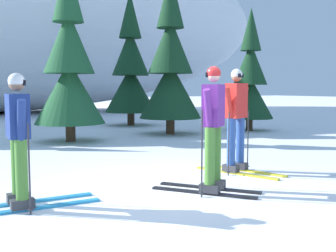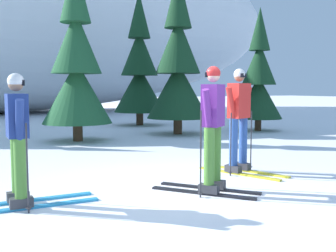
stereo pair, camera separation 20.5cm
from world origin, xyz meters
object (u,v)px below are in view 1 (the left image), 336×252
object	(u,v)px
skier_navy_jacket	(19,138)
skier_red_jacket	(236,118)
pine_tree_far_right	(250,80)
pine_tree_center_left	(69,66)
pine_tree_right	(130,70)
pine_tree_center_right	(170,67)
skier_purple_jacket	(213,127)

from	to	relation	value
skier_navy_jacket	skier_red_jacket	bearing A→B (deg)	6.29
pine_tree_far_right	pine_tree_center_left	bearing A→B (deg)	179.25
skier_navy_jacket	pine_tree_right	distance (m)	11.66
pine_tree_center_left	pine_tree_right	world-z (taller)	pine_tree_right
skier_navy_jacket	pine_tree_far_right	bearing A→B (deg)	34.00
pine_tree_center_right	pine_tree_right	world-z (taller)	pine_tree_right
pine_tree_center_left	pine_tree_far_right	bearing A→B (deg)	-0.75
pine_tree_center_left	pine_tree_right	size ratio (longest dim) A/B	0.95
pine_tree_center_left	pine_tree_center_right	world-z (taller)	pine_tree_center_right
pine_tree_right	skier_navy_jacket	bearing A→B (deg)	-120.96
pine_tree_center_right	pine_tree_right	bearing A→B (deg)	87.18
skier_navy_jacket	pine_tree_right	size ratio (longest dim) A/B	0.33
skier_red_jacket	pine_tree_center_left	bearing A→B (deg)	104.20
skier_red_jacket	pine_tree_right	world-z (taller)	pine_tree_right
pine_tree_center_right	pine_tree_right	xyz separation A→B (m)	(0.18, 3.59, 0.04)
skier_purple_jacket	skier_navy_jacket	distance (m)	2.63
pine_tree_far_right	pine_tree_center_right	bearing A→B (deg)	173.15
skier_purple_jacket	pine_tree_center_right	bearing A→B (deg)	65.05
skier_navy_jacket	pine_tree_center_right	distance (m)	8.69
skier_red_jacket	pine_tree_center_left	size ratio (longest dim) A/B	0.36
skier_navy_jacket	pine_tree_center_right	xyz separation A→B (m)	(5.78, 6.34, 1.33)
skier_purple_jacket	skier_red_jacket	world-z (taller)	skier_red_jacket
skier_red_jacket	pine_tree_center_right	size ratio (longest dim) A/B	0.35
skier_purple_jacket	skier_navy_jacket	xyz separation A→B (m)	(-2.58, 0.55, -0.07)
pine_tree_center_right	pine_tree_far_right	world-z (taller)	pine_tree_center_right
pine_tree_center_left	pine_tree_far_right	size ratio (longest dim) A/B	1.18
skier_navy_jacket	pine_tree_right	bearing A→B (deg)	59.04
pine_tree_center_left	pine_tree_center_right	distance (m)	3.44
skier_navy_jacket	skier_red_jacket	xyz separation A→B (m)	(3.78, 0.42, 0.09)
skier_navy_jacket	pine_tree_right	world-z (taller)	pine_tree_right
skier_navy_jacket	pine_tree_center_right	bearing A→B (deg)	47.66
pine_tree_center_right	skier_purple_jacket	bearing A→B (deg)	-114.95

